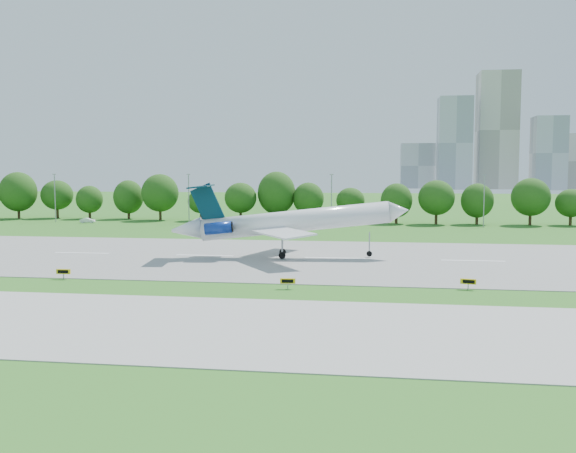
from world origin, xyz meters
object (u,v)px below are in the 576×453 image
object	(u,v)px
airliner	(283,221)
service_vehicle_a	(88,220)
service_vehicle_b	(202,224)
taxi_sign_left	(63,272)

from	to	relation	value
airliner	service_vehicle_a	size ratio (longest dim) A/B	9.87
service_vehicle_b	service_vehicle_a	bearing A→B (deg)	63.64
taxi_sign_left	service_vehicle_b	xyz separation A→B (m)	(-3.44, 72.46, -0.24)
airliner	service_vehicle_a	distance (m)	80.76
airliner	service_vehicle_a	bearing A→B (deg)	128.21
airliner	taxi_sign_left	distance (m)	32.80
taxi_sign_left	service_vehicle_b	size ratio (longest dim) A/B	0.45
airliner	service_vehicle_b	bearing A→B (deg)	110.41
taxi_sign_left	service_vehicle_a	size ratio (longest dim) A/B	0.48
taxi_sign_left	service_vehicle_a	world-z (taller)	taxi_sign_left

